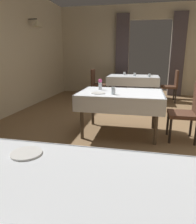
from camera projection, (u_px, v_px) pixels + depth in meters
name	position (u px, v px, depth m)	size (l,w,h in m)	color
ground	(148.00, 135.00, 3.69)	(10.08, 10.08, 0.00)	olive
wall_back	(149.00, 50.00, 7.23)	(6.40, 0.27, 3.00)	beige
dining_table_near	(74.00, 213.00, 0.96)	(1.57, 1.07, 0.75)	#4C3D2D
dining_table_mid	(121.00, 97.00, 3.62)	(1.42, 1.01, 0.75)	#4C3D2D
dining_table_far	(133.00, 79.00, 6.38)	(1.51, 0.99, 0.75)	#4C3D2D
chair_mid_right	(188.00, 110.00, 3.35)	(0.44, 0.44, 0.93)	black
chair_far_left	(97.00, 82.00, 6.67)	(0.44, 0.44, 0.93)	black
chair_far_right	(172.00, 84.00, 6.24)	(0.44, 0.44, 0.93)	black
plate_near_b	(26.00, 153.00, 1.34)	(0.20, 0.20, 0.01)	white
flower_vase_mid	(100.00, 84.00, 3.79)	(0.07, 0.07, 0.20)	silver
glass_mid_b	(113.00, 91.00, 3.36)	(0.06, 0.06, 0.12)	silver
plate_mid_c	(98.00, 93.00, 3.46)	(0.23, 0.23, 0.01)	white
plate_far_a	(149.00, 75.00, 6.47)	(0.21, 0.21, 0.01)	white
glass_far_b	(149.00, 75.00, 5.97)	(0.07, 0.07, 0.10)	silver
glass_far_c	(135.00, 74.00, 6.26)	(0.07, 0.07, 0.10)	silver
glass_far_d	(124.00, 73.00, 6.63)	(0.08, 0.08, 0.10)	silver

